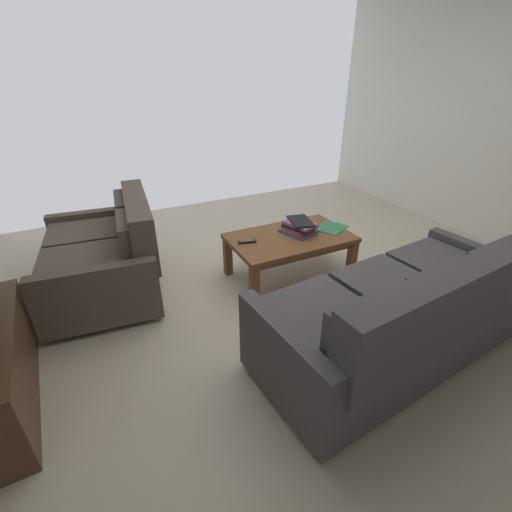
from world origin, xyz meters
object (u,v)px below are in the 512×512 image
Objects in this scene: coffee_table at (290,242)px; book_stack at (299,227)px; sofa_main at (403,315)px; loose_magazine at (331,228)px; loveseat_near at (107,255)px; tv_remote at (247,242)px.

book_stack is at bearing -165.65° from coffee_table.
sofa_main is 1.27m from coffee_table.
book_stack is at bearing 55.89° from loose_magazine.
loose_magazine is (-1.98, 0.52, 0.08)m from loveseat_near.
coffee_table is 3.09× the size of book_stack.
loveseat_near reaches higher than coffee_table.
sofa_main is at bearing 111.11° from tv_remote.
tv_remote is (0.41, -0.05, 0.07)m from coffee_table.
sofa_main is at bearing 138.50° from loose_magazine.
book_stack is at bearing 163.93° from loveseat_near.
sofa_main is 1.30m from loose_magazine.
tv_remote is at bearing -6.63° from coffee_table.
sofa_main reaches higher than book_stack.
loveseat_near is at bearing -16.07° from book_stack.
book_stack is 0.53m from tv_remote.
book_stack is (-0.02, -1.30, 0.11)m from sofa_main.
book_stack reaches higher than tv_remote.
loveseat_near is at bearing 49.28° from loose_magazine.
loveseat_near is 8.29× the size of tv_remote.
sofa_main is 2.41m from loveseat_near.
loose_magazine is at bearing 171.81° from book_stack.
book_stack reaches higher than loose_magazine.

